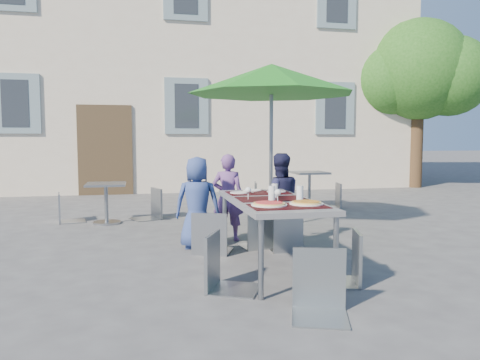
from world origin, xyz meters
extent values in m
plane|color=#434345|center=(0.00, 0.00, 0.00)|extent=(90.00, 90.00, 0.00)
cube|color=beige|center=(0.00, 11.50, 3.50)|extent=(13.00, 8.00, 7.00)
cube|color=#42321F|center=(-2.00, 7.47, 1.10)|extent=(1.30, 0.06, 2.20)
cube|color=slate|center=(-4.00, 7.47, 2.20)|extent=(1.10, 0.06, 1.40)
cube|color=#262B33|center=(-4.00, 7.45, 2.20)|extent=(0.60, 0.04, 1.10)
cube|color=slate|center=(0.00, 7.47, 2.20)|extent=(1.10, 0.06, 1.40)
cube|color=#262B33|center=(0.00, 7.45, 2.20)|extent=(0.60, 0.04, 1.10)
cube|color=slate|center=(4.00, 7.47, 2.20)|extent=(1.10, 0.06, 1.40)
cube|color=#262B33|center=(4.00, 7.45, 2.20)|extent=(0.60, 0.04, 1.10)
cube|color=slate|center=(4.00, 7.47, 5.00)|extent=(1.10, 0.06, 1.40)
cube|color=#262B33|center=(4.00, 7.45, 5.00)|extent=(0.60, 0.04, 1.10)
cylinder|color=#442F1D|center=(6.50, 7.50, 1.40)|extent=(0.36, 0.36, 2.80)
sphere|color=#1B4E15|center=(6.50, 7.50, 3.30)|extent=(2.80, 2.80, 2.80)
sphere|color=#1B4E15|center=(5.70, 7.80, 3.00)|extent=(2.00, 2.00, 2.00)
sphere|color=#1B4E15|center=(7.20, 7.10, 3.10)|extent=(2.20, 2.20, 2.20)
sphere|color=#1B4E15|center=(6.70, 8.10, 3.80)|extent=(1.80, 1.80, 1.80)
cube|color=#49494E|center=(0.14, 0.20, 0.72)|extent=(0.80, 1.85, 0.05)
cylinder|color=gray|center=(-0.20, -0.66, 0.35)|extent=(0.05, 0.05, 0.70)
cylinder|color=gray|center=(0.48, -0.66, 0.35)|extent=(0.05, 0.05, 0.70)
cylinder|color=gray|center=(-0.20, 1.07, 0.35)|extent=(0.05, 0.05, 0.70)
cylinder|color=gray|center=(0.48, 1.07, 0.35)|extent=(0.05, 0.05, 0.70)
cube|color=black|center=(0.14, -0.35, 0.75)|extent=(0.70, 0.42, 0.01)
cube|color=black|center=(0.14, 0.20, 0.75)|extent=(0.70, 0.42, 0.01)
cube|color=black|center=(0.14, 0.75, 0.75)|extent=(0.70, 0.42, 0.01)
cylinder|color=white|center=(-0.02, -0.28, 0.76)|extent=(0.34, 0.34, 0.01)
cylinder|color=tan|center=(-0.02, -0.28, 0.77)|extent=(0.30, 0.30, 0.01)
cylinder|color=#AB1011|center=(-0.02, -0.28, 0.78)|extent=(0.26, 0.26, 0.01)
cylinder|color=white|center=(0.35, -0.28, 0.76)|extent=(0.32, 0.32, 0.01)
cylinder|color=tan|center=(0.35, -0.28, 0.77)|extent=(0.28, 0.28, 0.01)
cylinder|color=#973C0A|center=(0.35, -0.28, 0.78)|extent=(0.25, 0.25, 0.01)
cylinder|color=silver|center=(0.11, 0.08, 0.82)|extent=(0.07, 0.07, 0.15)
cylinder|color=silver|center=(0.20, 0.29, 0.82)|extent=(0.07, 0.07, 0.15)
cylinder|color=silver|center=(0.39, 0.03, 0.82)|extent=(0.07, 0.07, 0.15)
cylinder|color=silver|center=(-0.11, 0.19, 0.75)|extent=(0.06, 0.06, 0.00)
cylinder|color=silver|center=(-0.11, 0.19, 0.79)|extent=(0.01, 0.01, 0.08)
sphere|color=silver|center=(-0.11, 0.19, 0.85)|extent=(0.06, 0.06, 0.06)
cylinder|color=silver|center=(0.13, -0.07, 0.75)|extent=(0.06, 0.06, 0.00)
cylinder|color=silver|center=(0.13, -0.07, 0.79)|extent=(0.01, 0.01, 0.08)
sphere|color=silver|center=(0.13, -0.07, 0.85)|extent=(0.06, 0.06, 0.06)
cylinder|color=white|center=(-0.07, 0.76, 0.76)|extent=(0.22, 0.22, 0.01)
cube|color=#A3A5AB|center=(0.07, 0.76, 0.76)|extent=(0.02, 0.18, 0.00)
cylinder|color=white|center=(0.37, 0.78, 0.76)|extent=(0.22, 0.22, 0.01)
cube|color=#A3A5AB|center=(0.51, 0.78, 0.76)|extent=(0.02, 0.18, 0.00)
cylinder|color=white|center=(0.12, 0.97, 0.76)|extent=(0.22, 0.22, 0.01)
cube|color=#A3A5AB|center=(0.26, 0.97, 0.76)|extent=(0.02, 0.18, 0.00)
imported|color=navy|center=(-0.49, 1.34, 0.58)|extent=(0.63, 0.48, 1.15)
imported|color=#653E80|center=(-0.03, 1.72, 0.59)|extent=(0.50, 0.42, 1.17)
imported|color=#1C1D3E|center=(0.57, 1.31, 0.60)|extent=(0.61, 0.38, 1.19)
cube|color=gray|center=(-0.33, 1.11, 0.46)|extent=(0.55, 0.55, 0.03)
cube|color=gray|center=(-0.41, 0.92, 0.71)|extent=(0.41, 0.19, 0.51)
cylinder|color=gray|center=(-0.09, 1.21, 0.22)|extent=(0.02, 0.02, 0.45)
cylinder|color=gray|center=(-0.43, 1.35, 0.22)|extent=(0.02, 0.02, 0.45)
cylinder|color=gray|center=(-0.23, 0.87, 0.22)|extent=(0.02, 0.02, 0.45)
cylinder|color=gray|center=(-0.57, 1.01, 0.22)|extent=(0.02, 0.02, 0.45)
cube|color=gray|center=(0.25, 1.26, 0.42)|extent=(0.45, 0.45, 0.03)
cube|color=gray|center=(0.28, 1.08, 0.65)|extent=(0.39, 0.09, 0.46)
cylinder|color=gray|center=(0.39, 1.45, 0.20)|extent=(0.02, 0.02, 0.41)
cylinder|color=gray|center=(0.06, 1.40, 0.20)|extent=(0.02, 0.02, 0.41)
cylinder|color=gray|center=(0.44, 1.12, 0.20)|extent=(0.02, 0.02, 0.41)
cylinder|color=gray|center=(0.11, 1.07, 0.20)|extent=(0.02, 0.02, 0.41)
cube|color=#90959B|center=(0.55, 1.04, 0.40)|extent=(0.37, 0.37, 0.03)
cube|color=#90959B|center=(0.55, 0.86, 0.62)|extent=(0.37, 0.03, 0.44)
cylinder|color=#90959B|center=(0.70, 1.19, 0.19)|extent=(0.02, 0.02, 0.39)
cylinder|color=#90959B|center=(0.39, 1.19, 0.19)|extent=(0.02, 0.02, 0.39)
cylinder|color=#90959B|center=(0.71, 0.88, 0.19)|extent=(0.02, 0.02, 0.39)
cylinder|color=#90959B|center=(0.39, 0.88, 0.19)|extent=(0.02, 0.02, 0.39)
cube|color=gray|center=(-0.37, -0.37, 0.46)|extent=(0.57, 0.57, 0.03)
cube|color=gray|center=(-0.55, -0.28, 0.72)|extent=(0.21, 0.41, 0.52)
cylinder|color=gray|center=(-0.27, -0.62, 0.23)|extent=(0.02, 0.02, 0.45)
cylinder|color=gray|center=(-0.12, -0.28, 0.23)|extent=(0.02, 0.02, 0.45)
cylinder|color=gray|center=(-0.61, -0.46, 0.23)|extent=(0.02, 0.02, 0.45)
cylinder|color=gray|center=(-0.46, -0.12, 0.23)|extent=(0.02, 0.02, 0.45)
cube|color=gray|center=(0.62, -0.36, 0.45)|extent=(0.52, 0.52, 0.03)
cube|color=gray|center=(0.81, -0.41, 0.70)|extent=(0.15, 0.41, 0.50)
cylinder|color=gray|center=(0.50, -0.13, 0.22)|extent=(0.02, 0.02, 0.44)
cylinder|color=gray|center=(0.39, -0.48, 0.22)|extent=(0.02, 0.02, 0.44)
cylinder|color=gray|center=(0.84, -0.24, 0.22)|extent=(0.02, 0.02, 0.44)
cylinder|color=gray|center=(0.74, -0.58, 0.22)|extent=(0.02, 0.02, 0.44)
cube|color=#90989B|center=(0.14, -1.17, 0.45)|extent=(0.54, 0.54, 0.03)
cube|color=#90989B|center=(0.20, -0.98, 0.70)|extent=(0.41, 0.17, 0.50)
cylinder|color=#90989B|center=(-0.09, -1.28, 0.22)|extent=(0.02, 0.02, 0.44)
cylinder|color=#90989B|center=(0.25, -1.40, 0.22)|extent=(0.02, 0.02, 0.44)
cylinder|color=#90989B|center=(0.03, -0.94, 0.22)|extent=(0.02, 0.02, 0.44)
cylinder|color=#90989B|center=(0.37, -1.05, 0.22)|extent=(0.02, 0.02, 0.44)
cylinder|color=#A3A5AB|center=(0.75, 2.36, 0.05)|extent=(0.50, 0.50, 0.10)
cylinder|color=gray|center=(0.75, 2.36, 1.15)|extent=(0.06, 0.06, 2.31)
cone|color=#19741A|center=(0.75, 2.36, 2.26)|extent=(2.50, 2.50, 0.45)
cylinder|color=#A3A5AB|center=(-1.72, 3.36, 0.02)|extent=(0.44, 0.44, 0.04)
cylinder|color=gray|center=(-1.72, 3.36, 0.31)|extent=(0.06, 0.06, 0.62)
cube|color=gray|center=(-1.72, 3.36, 0.64)|extent=(0.62, 0.62, 0.04)
cube|color=#91969D|center=(-2.30, 3.66, 0.44)|extent=(0.47, 0.47, 0.03)
cube|color=#91969D|center=(-2.49, 3.63, 0.68)|extent=(0.09, 0.41, 0.49)
cylinder|color=#91969D|center=(-2.10, 3.51, 0.21)|extent=(0.02, 0.02, 0.43)
cylinder|color=#91969D|center=(-2.15, 3.86, 0.21)|extent=(0.02, 0.02, 0.43)
cylinder|color=#91969D|center=(-2.44, 3.46, 0.21)|extent=(0.02, 0.02, 0.43)
cylinder|color=#91969D|center=(-2.50, 3.80, 0.21)|extent=(0.02, 0.02, 0.43)
cube|color=gray|center=(-1.11, 3.65, 0.47)|extent=(0.57, 0.57, 0.03)
cube|color=gray|center=(-0.91, 3.73, 0.73)|extent=(0.19, 0.42, 0.52)
cylinder|color=gray|center=(-1.35, 3.76, 0.23)|extent=(0.02, 0.02, 0.46)
cylinder|color=gray|center=(-1.22, 3.41, 0.23)|extent=(0.02, 0.02, 0.46)
cylinder|color=gray|center=(-1.00, 3.89, 0.23)|extent=(0.02, 0.02, 0.46)
cylinder|color=gray|center=(-0.86, 3.54, 0.23)|extent=(0.02, 0.02, 0.46)
cylinder|color=#A3A5AB|center=(2.16, 4.45, 0.02)|extent=(0.44, 0.44, 0.04)
cylinder|color=gray|center=(2.16, 4.45, 0.33)|extent=(0.06, 0.06, 0.67)
cube|color=gray|center=(2.16, 4.45, 0.70)|extent=(0.67, 0.67, 0.04)
cube|color=gray|center=(1.27, 4.51, 0.46)|extent=(0.51, 0.51, 0.03)
cube|color=gray|center=(1.06, 4.55, 0.72)|extent=(0.11, 0.43, 0.52)
cylinder|color=gray|center=(1.41, 4.29, 0.23)|extent=(0.02, 0.02, 0.45)
cylinder|color=gray|center=(1.48, 4.66, 0.23)|extent=(0.02, 0.02, 0.45)
cylinder|color=gray|center=(1.05, 4.36, 0.23)|extent=(0.02, 0.02, 0.45)
cylinder|color=gray|center=(1.12, 4.73, 0.23)|extent=(0.02, 0.02, 0.45)
cube|color=gray|center=(2.50, 4.26, 0.44)|extent=(0.48, 0.48, 0.03)
cube|color=gray|center=(2.69, 4.22, 0.69)|extent=(0.10, 0.41, 0.49)
cylinder|color=gray|center=(2.35, 4.46, 0.22)|extent=(0.02, 0.02, 0.43)
cylinder|color=gray|center=(2.29, 4.11, 0.22)|extent=(0.02, 0.02, 0.43)
cylinder|color=gray|center=(2.70, 4.40, 0.22)|extent=(0.02, 0.02, 0.43)
cylinder|color=gray|center=(2.64, 4.05, 0.22)|extent=(0.02, 0.02, 0.43)
camera|label=1|loc=(-1.19, -4.43, 1.37)|focal=35.00mm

